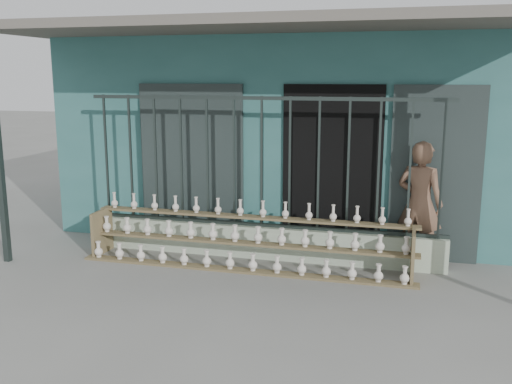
# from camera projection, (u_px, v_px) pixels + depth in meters

# --- Properties ---
(ground) EXTENTS (60.00, 60.00, 0.00)m
(ground) POSITION_uv_depth(u_px,v_px,m) (235.00, 290.00, 6.81)
(ground) COLOR slate
(workshop_building) EXTENTS (7.40, 6.60, 3.21)m
(workshop_building) POSITION_uv_depth(u_px,v_px,m) (301.00, 125.00, 10.49)
(workshop_building) COLOR #2E6260
(workshop_building) RESTS_ON ground
(parapet_wall) EXTENTS (5.00, 0.20, 0.45)m
(parapet_wall) POSITION_uv_depth(u_px,v_px,m) (261.00, 242.00, 7.99)
(parapet_wall) COLOR #ADBEA3
(parapet_wall) RESTS_ON ground
(security_fence) EXTENTS (5.00, 0.04, 1.80)m
(security_fence) POSITION_uv_depth(u_px,v_px,m) (262.00, 163.00, 7.77)
(security_fence) COLOR #283330
(security_fence) RESTS_ON parapet_wall
(shelf_rack) EXTENTS (4.50, 0.68, 0.85)m
(shelf_rack) POSITION_uv_depth(u_px,v_px,m) (246.00, 240.00, 7.60)
(shelf_rack) COLOR brown
(shelf_rack) RESTS_ON ground
(elderly_woman) EXTENTS (0.72, 0.59, 1.68)m
(elderly_woman) POSITION_uv_depth(u_px,v_px,m) (420.00, 204.00, 7.59)
(elderly_woman) COLOR brown
(elderly_woman) RESTS_ON ground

